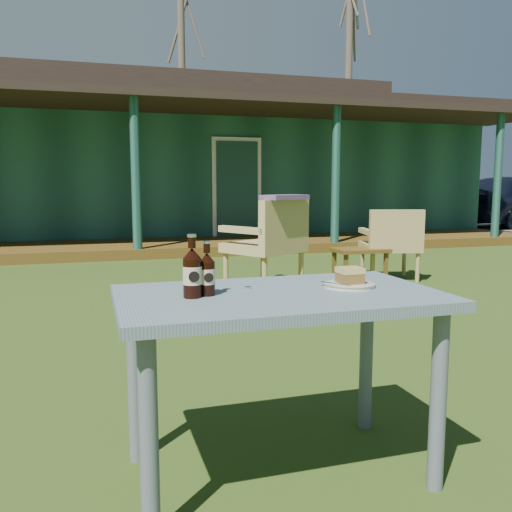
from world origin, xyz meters
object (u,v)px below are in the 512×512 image
object	(u,v)px
plate	(349,285)
side_table	(360,253)
cola_bottle_near	(207,274)
armchair_left	(270,239)
cafe_table	(279,319)
armchair_right	(392,240)
cake_slice	(350,275)
cola_bottle_far	(192,272)

from	to	relation	value
plate	side_table	world-z (taller)	plate
cola_bottle_near	side_table	distance (m)	4.44
armchair_left	cola_bottle_near	bearing A→B (deg)	-111.98
cafe_table	armchair_right	xyz separation A→B (m)	(2.71, 3.70, -0.15)
armchair_right	side_table	world-z (taller)	armchair_right
armchair_right	cake_slice	bearing A→B (deg)	-123.24
armchair_right	cola_bottle_far	bearing A→B (deg)	-129.43
cake_slice	side_table	distance (m)	4.13
cake_slice	cafe_table	bearing A→B (deg)	-173.83
cola_bottle_near	cola_bottle_far	distance (m)	0.06
cola_bottle_near	armchair_left	world-z (taller)	armchair_left
cola_bottle_near	armchair_right	size ratio (longest dim) A/B	0.24
armchair_right	side_table	size ratio (longest dim) A/B	1.40
plate	armchair_right	distance (m)	4.39
cake_slice	side_table	size ratio (longest dim) A/B	0.15
plate	cola_bottle_far	world-z (taller)	cola_bottle_far
plate	cola_bottle_far	xyz separation A→B (m)	(-0.63, -0.02, 0.08)
cola_bottle_far	armchair_left	xyz separation A→B (m)	(1.49, 3.58, -0.27)
cake_slice	armchair_right	size ratio (longest dim) A/B	0.11
plate	cola_bottle_far	distance (m)	0.64
armchair_right	cafe_table	bearing A→B (deg)	-126.23
plate	cola_bottle_near	xyz separation A→B (m)	(-0.57, -0.00, 0.07)
side_table	armchair_right	bearing A→B (deg)	7.24
cola_bottle_far	armchair_right	xyz separation A→B (m)	(3.04, 3.69, -0.34)
cafe_table	plate	world-z (taller)	plate
cola_bottle_far	armchair_left	world-z (taller)	armchair_left
cola_bottle_near	plate	bearing A→B (deg)	0.27
cafe_table	side_table	size ratio (longest dim) A/B	2.00
cake_slice	side_table	bearing A→B (deg)	61.50
cake_slice	cola_bottle_near	bearing A→B (deg)	-179.40
cola_bottle_near	side_table	bearing A→B (deg)	54.94
plate	cola_bottle_far	size ratio (longest dim) A/B	0.90
cola_bottle_far	side_table	size ratio (longest dim) A/B	0.38
cola_bottle_near	side_table	world-z (taller)	cola_bottle_near
cafe_table	plate	bearing A→B (deg)	5.62
plate	armchair_left	bearing A→B (deg)	76.37
cola_bottle_far	plate	bearing A→B (deg)	2.17
side_table	plate	bearing A→B (deg)	-118.52
cake_slice	cola_bottle_far	bearing A→B (deg)	-177.55
cake_slice	armchair_right	distance (m)	4.39
plate	cola_bottle_near	world-z (taller)	cola_bottle_near
cola_bottle_near	armchair_left	size ratio (longest dim) A/B	0.21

